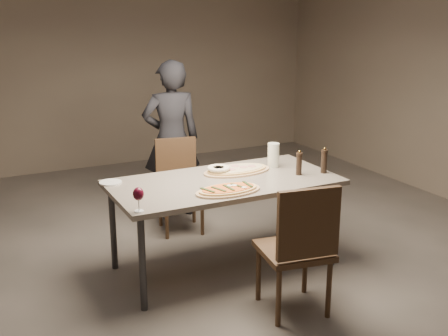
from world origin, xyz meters
name	(u,v)px	position (x,y,z in m)	size (l,w,h in m)	color
room	(224,99)	(0.00, 0.00, 1.40)	(7.00, 7.00, 7.00)	#5C554F
dining_table	(224,187)	(0.00, 0.00, 0.69)	(1.80, 0.90, 0.75)	slate
zucchini_pizza	(228,190)	(-0.10, -0.28, 0.77)	(0.52, 0.29, 0.05)	tan
ham_pizza	(237,170)	(0.20, 0.16, 0.77)	(0.59, 0.33, 0.04)	tan
bread_basket	(219,170)	(0.03, 0.16, 0.79)	(0.19, 0.19, 0.07)	beige
oil_dish	(257,171)	(0.36, 0.09, 0.76)	(0.13, 0.13, 0.01)	white
pepper_mill_left	(324,161)	(0.83, -0.19, 0.85)	(0.06, 0.06, 0.22)	black
pepper_mill_right	(299,163)	(0.61, -0.14, 0.85)	(0.05, 0.05, 0.21)	black
carafe	(273,155)	(0.55, 0.15, 0.85)	(0.10, 0.10, 0.21)	silver
wine_glass	(138,195)	(-0.83, -0.38, 0.87)	(0.08, 0.08, 0.17)	silver
side_plate	(110,182)	(-0.83, 0.33, 0.76)	(0.18, 0.18, 0.01)	white
chair_near	(300,243)	(0.12, -0.91, 0.54)	(0.52, 0.52, 0.96)	#402B1B
chair_far	(178,179)	(0.00, 0.97, 0.49)	(0.48, 0.48, 0.87)	#402B1B
diner	(171,139)	(0.08, 1.35, 0.79)	(0.58, 0.38, 1.59)	black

